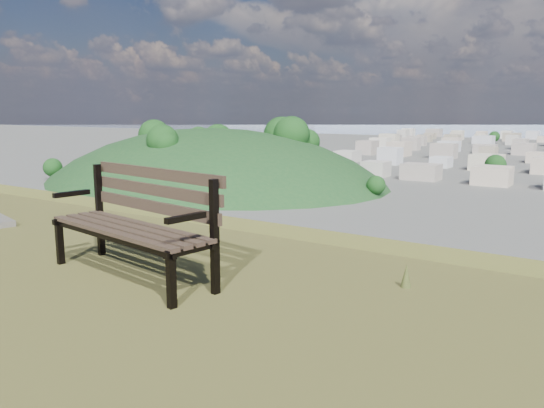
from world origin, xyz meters
The scene contains 2 objects.
park_bench centered at (0.53, 2.29, 25.48)m, with size 1.68×0.74×0.85m.
green_wooded_hill centered at (-125.80, 149.94, 0.12)m, with size 155.66×124.53×77.83m.
Camera 1 is at (3.70, -0.50, 26.30)m, focal length 35.00 mm.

